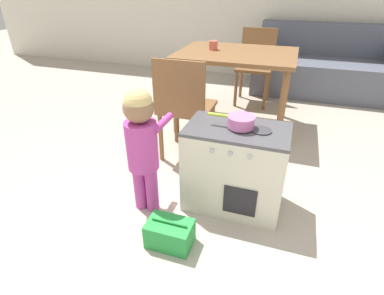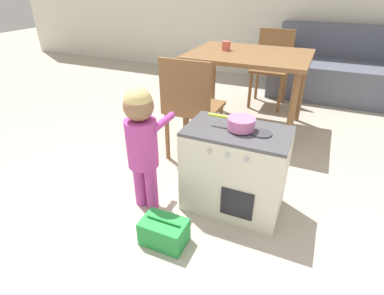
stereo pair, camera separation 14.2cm
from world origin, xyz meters
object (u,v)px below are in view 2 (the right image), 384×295
at_px(play_kitchen, 235,170).
at_px(toy_pot, 241,123).
at_px(dining_chair_near, 191,106).
at_px(dining_chair_far, 272,65).
at_px(child_figure, 142,136).
at_px(dining_table, 249,64).
at_px(cup_on_table, 226,46).
at_px(toy_basket, 164,232).
at_px(couch, 342,72).

bearing_deg(play_kitchen, toy_pot, 2.30).
relative_size(dining_chair_near, dining_chair_far, 1.00).
height_order(child_figure, dining_table, child_figure).
xyz_separation_m(dining_chair_far, cup_on_table, (-0.32, -0.72, 0.31)).
distance_m(toy_basket, cup_on_table, 1.87).
relative_size(dining_table, cup_on_table, 13.11).
distance_m(toy_basket, dining_chair_near, 1.03).
xyz_separation_m(child_figure, couch, (1.11, 2.88, -0.21)).
relative_size(toy_basket, dining_chair_far, 0.30).
height_order(child_figure, dining_chair_near, dining_chair_near).
relative_size(play_kitchen, child_figure, 0.75).
bearing_deg(cup_on_table, toy_basket, -82.03).
xyz_separation_m(dining_table, cup_on_table, (-0.23, 0.02, 0.14)).
relative_size(toy_pot, dining_table, 0.26).
relative_size(toy_basket, dining_chair_near, 0.30).
height_order(toy_basket, dining_chair_far, dining_chair_far).
bearing_deg(couch, toy_basket, -105.32).
relative_size(dining_chair_near, cup_on_table, 10.19).
bearing_deg(toy_basket, toy_pot, 59.93).
bearing_deg(toy_basket, child_figure, 136.63).
height_order(child_figure, toy_basket, child_figure).
bearing_deg(toy_basket, dining_chair_near, 104.76).
height_order(toy_pot, dining_table, dining_table).
bearing_deg(toy_pot, dining_table, 102.55).
height_order(child_figure, dining_chair_far, dining_chair_far).
xyz_separation_m(dining_table, dining_chair_far, (0.09, 0.74, -0.18)).
xyz_separation_m(toy_basket, cup_on_table, (-0.24, 1.72, 0.69)).
distance_m(child_figure, dining_table, 1.48).
xyz_separation_m(play_kitchen, toy_basket, (-0.26, -0.46, -0.20)).
xyz_separation_m(child_figure, dining_chair_near, (0.02, 0.68, -0.06)).
height_order(play_kitchen, toy_basket, play_kitchen).
height_order(play_kitchen, dining_chair_far, dining_chair_far).
xyz_separation_m(dining_chair_far, couch, (0.77, 0.69, -0.16)).
relative_size(play_kitchen, toy_pot, 2.18).
bearing_deg(dining_chair_near, child_figure, -91.30).
bearing_deg(toy_basket, play_kitchen, 61.03).
height_order(child_figure, couch, couch).
relative_size(toy_pot, toy_basket, 1.10).
bearing_deg(toy_pot, cup_on_table, 112.06).
xyz_separation_m(toy_pot, dining_chair_near, (-0.51, 0.46, -0.15)).
bearing_deg(dining_table, dining_chair_far, 83.03).
xyz_separation_m(couch, cup_on_table, (-1.10, -1.40, 0.47)).
xyz_separation_m(toy_pot, dining_table, (-0.28, 1.24, 0.03)).
bearing_deg(dining_chair_far, dining_table, 83.03).
relative_size(dining_chair_far, couch, 0.49).
bearing_deg(dining_chair_far, play_kitchen, 95.00).
relative_size(play_kitchen, dining_chair_near, 0.73).
bearing_deg(dining_chair_near, toy_basket, -75.24).
distance_m(dining_table, couch, 1.70).
xyz_separation_m(toy_pot, cup_on_table, (-0.51, 1.26, 0.17)).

